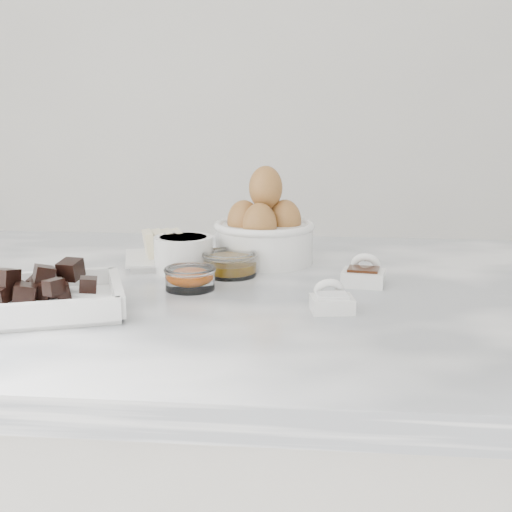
% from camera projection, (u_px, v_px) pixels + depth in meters
% --- Properties ---
extents(marble_slab, '(1.20, 0.80, 0.04)m').
position_uv_depth(marble_slab, '(240.00, 301.00, 1.03)').
color(marble_slab, white).
rests_on(marble_slab, cabinet).
extents(chocolate_dish, '(0.27, 0.23, 0.06)m').
position_uv_depth(chocolate_dish, '(32.00, 294.00, 0.90)').
color(chocolate_dish, white).
rests_on(chocolate_dish, marble_slab).
extents(butter_plate, '(0.16, 0.16, 0.06)m').
position_uv_depth(butter_plate, '(165.00, 253.00, 1.16)').
color(butter_plate, white).
rests_on(butter_plate, marble_slab).
extents(sugar_ramekin, '(0.09, 0.09, 0.05)m').
position_uv_depth(sugar_ramekin, '(183.00, 252.00, 1.11)').
color(sugar_ramekin, white).
rests_on(sugar_ramekin, marble_slab).
extents(egg_bowl, '(0.17, 0.17, 0.16)m').
position_uv_depth(egg_bowl, '(264.00, 231.00, 1.17)').
color(egg_bowl, white).
rests_on(egg_bowl, marble_slab).
extents(honey_bowl, '(0.09, 0.09, 0.04)m').
position_uv_depth(honey_bowl, '(230.00, 263.00, 1.09)').
color(honey_bowl, white).
rests_on(honey_bowl, marble_slab).
extents(zest_bowl, '(0.07, 0.07, 0.03)m').
position_uv_depth(zest_bowl, '(190.00, 277.00, 1.01)').
color(zest_bowl, white).
rests_on(zest_bowl, marble_slab).
extents(vanilla_spoon, '(0.07, 0.08, 0.05)m').
position_uv_depth(vanilla_spoon, '(364.00, 274.00, 1.04)').
color(vanilla_spoon, white).
rests_on(vanilla_spoon, marble_slab).
extents(salt_spoon, '(0.06, 0.07, 0.04)m').
position_uv_depth(salt_spoon, '(331.00, 300.00, 0.91)').
color(salt_spoon, white).
rests_on(salt_spoon, marble_slab).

